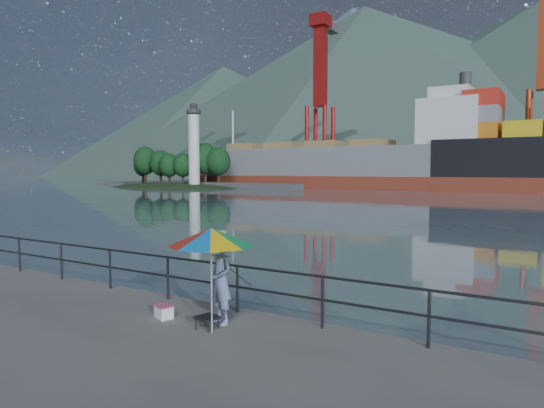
% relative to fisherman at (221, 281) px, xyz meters
% --- Properties ---
extents(harbor_water, '(500.00, 280.00, 0.00)m').
position_rel_fisherman_xyz_m(harbor_water, '(-3.16, 129.07, -0.85)').
color(harbor_water, slate).
rests_on(harbor_water, ground).
extents(guardrail, '(22.00, 0.06, 1.03)m').
position_rel_fisherman_xyz_m(guardrail, '(-3.16, 0.77, -0.33)').
color(guardrail, '#2D3033').
rests_on(guardrail, ground).
extents(lighthouse_islet, '(48.00, 26.40, 19.20)m').
position_rel_fisherman_xyz_m(lighthouse_islet, '(-58.13, 61.07, -0.59)').
color(lighthouse_islet, '#263F1E').
rests_on(lighthouse_islet, ground).
extents(fisherman, '(0.72, 0.60, 1.70)m').
position_rel_fisherman_xyz_m(fisherman, '(0.00, 0.00, 0.00)').
color(fisherman, '#254F8C').
rests_on(fisherman, ground).
extents(beach_umbrella, '(1.82, 1.82, 1.97)m').
position_rel_fisherman_xyz_m(beach_umbrella, '(0.19, -0.53, 0.95)').
color(beach_umbrella, white).
rests_on(beach_umbrella, ground).
extents(folding_stool, '(0.46, 0.46, 0.25)m').
position_rel_fisherman_xyz_m(folding_stool, '(-0.01, -0.43, -0.72)').
color(folding_stool, black).
rests_on(folding_stool, ground).
extents(cooler_bag, '(0.48, 0.40, 0.23)m').
position_rel_fisherman_xyz_m(cooler_bag, '(-1.23, -0.34, -0.73)').
color(cooler_bag, white).
rests_on(cooler_bag, ground).
extents(fishing_rod, '(0.11, 1.55, 1.09)m').
position_rel_fisherman_xyz_m(fishing_rod, '(-0.44, 0.88, -0.85)').
color(fishing_rod, black).
rests_on(fishing_rod, ground).
extents(bulk_carrier, '(57.06, 9.88, 14.50)m').
position_rel_fisherman_xyz_m(bulk_carrier, '(-26.55, 72.50, 3.20)').
color(bulk_carrier, maroon).
rests_on(bulk_carrier, ground).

